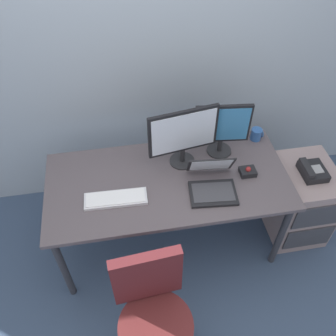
% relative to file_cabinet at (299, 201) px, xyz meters
% --- Properties ---
extents(ground_plane, '(8.00, 8.00, 0.00)m').
position_rel_file_cabinet_xyz_m(ground_plane, '(-1.05, 0.04, -0.33)').
color(ground_plane, '#374862').
extents(back_wall, '(6.00, 0.10, 2.80)m').
position_rel_file_cabinet_xyz_m(back_wall, '(-1.05, 0.79, 1.07)').
color(back_wall, '#96A3AF').
rests_on(back_wall, ground).
extents(desk, '(1.68, 0.79, 0.74)m').
position_rel_file_cabinet_xyz_m(desk, '(-1.05, 0.04, 0.34)').
color(desk, '#51484C').
rests_on(desk, ground).
extents(file_cabinet, '(0.42, 0.53, 0.67)m').
position_rel_file_cabinet_xyz_m(file_cabinet, '(0.00, 0.00, 0.00)').
color(file_cabinet, gray).
rests_on(file_cabinet, ground).
extents(desk_phone, '(0.17, 0.20, 0.09)m').
position_rel_file_cabinet_xyz_m(desk_phone, '(-0.01, -0.02, 0.37)').
color(desk_phone, black).
rests_on(desk_phone, file_cabinet).
extents(office_chair, '(0.52, 0.52, 0.93)m').
position_rel_file_cabinet_xyz_m(office_chair, '(-1.28, -0.77, 0.08)').
color(office_chair, black).
rests_on(office_chair, ground).
extents(monitor_main, '(0.49, 0.18, 0.45)m').
position_rel_file_cabinet_xyz_m(monitor_main, '(-0.92, 0.20, 0.67)').
color(monitor_main, '#262628').
rests_on(monitor_main, desk).
extents(monitor_side, '(0.39, 0.18, 0.42)m').
position_rel_file_cabinet_xyz_m(monitor_side, '(-0.63, 0.26, 0.64)').
color(monitor_side, '#262628').
rests_on(monitor_side, desk).
extents(keyboard, '(0.41, 0.15, 0.03)m').
position_rel_file_cabinet_xyz_m(keyboard, '(-1.42, -0.08, 0.42)').
color(keyboard, silver).
rests_on(keyboard, desk).
extents(laptop, '(0.34, 0.35, 0.22)m').
position_rel_file_cabinet_xyz_m(laptop, '(-0.78, -0.08, 0.46)').
color(laptop, black).
rests_on(laptop, desk).
extents(trackball_mouse, '(0.11, 0.09, 0.07)m').
position_rel_file_cabinet_xyz_m(trackball_mouse, '(-0.50, 0.00, 0.43)').
color(trackball_mouse, black).
rests_on(trackball_mouse, desk).
extents(coffee_mug, '(0.09, 0.08, 0.09)m').
position_rel_file_cabinet_xyz_m(coffee_mug, '(-0.32, 0.34, 0.45)').
color(coffee_mug, '#2C5597').
rests_on(coffee_mug, desk).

